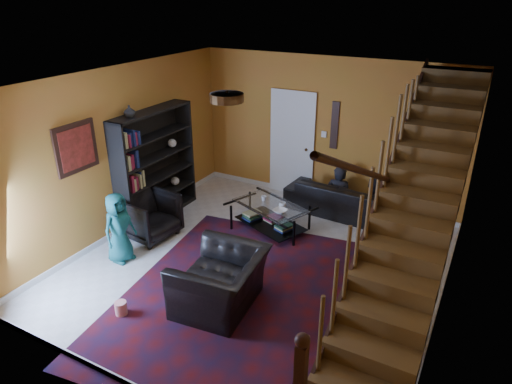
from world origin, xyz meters
TOP-DOWN VIEW (x-y plane):
  - floor at (0.00, 0.00)m, footprint 5.50×5.50m
  - room at (-1.33, 1.33)m, footprint 5.50×5.50m
  - staircase at (2.12, -0.00)m, footprint 0.95×5.02m
  - bookshelf at (-2.40, 0.60)m, footprint 0.35×1.80m
  - door at (-0.70, 2.73)m, footprint 0.82×0.05m
  - framed_picture at (-2.57, -0.90)m, footprint 0.04×0.74m
  - wall_hanging at (0.15, 2.73)m, footprint 0.14×0.03m
  - ceiling_fixture at (0.00, -0.80)m, footprint 0.40×0.40m
  - rug at (0.40, -0.80)m, footprint 4.04×4.48m
  - sofa at (0.53, 2.30)m, footprint 2.12×0.95m
  - armchair_left at (-2.05, -0.08)m, footprint 0.93×0.91m
  - armchair_right at (0.02, -1.10)m, footprint 1.15×1.28m
  - person_adult_a at (0.44, 2.35)m, footprint 0.52×0.36m
  - person_adult_b at (1.08, 2.35)m, footprint 0.67×0.55m
  - person_child at (-1.95, -0.87)m, footprint 0.40×0.57m
  - coffee_table at (-0.35, 1.09)m, footprint 1.43×1.14m
  - cup_a at (-0.13, 1.11)m, footprint 0.14×0.14m
  - cup_b at (-0.54, 1.19)m, footprint 0.12×0.12m
  - bowl at (-0.08, 0.91)m, footprint 0.26×0.26m
  - vase at (-2.41, 0.10)m, footprint 0.18×0.18m
  - popcorn_bucket at (-1.02, -1.89)m, footprint 0.21×0.21m

SIDE VIEW (x-z plane):
  - floor at x=0.00m, z-range 0.00..0.00m
  - rug at x=0.40m, z-range 0.00..0.02m
  - room at x=-1.33m, z-range -2.70..2.80m
  - popcorn_bucket at x=-1.02m, z-range 0.02..0.20m
  - person_adult_b at x=1.08m, z-range -0.45..0.83m
  - person_adult_a at x=0.44m, z-range -0.45..0.92m
  - coffee_table at x=-0.35m, z-range 0.04..0.52m
  - sofa at x=0.53m, z-range 0.00..0.60m
  - armchair_left at x=-2.05m, z-range 0.00..0.77m
  - armchair_right at x=0.02m, z-range 0.00..0.77m
  - bowl at x=-0.08m, z-range 0.48..0.53m
  - cup_b at x=-0.54m, z-range 0.48..0.56m
  - cup_a at x=-0.13m, z-range 0.48..0.57m
  - person_child at x=-1.95m, z-range 0.00..1.13m
  - bookshelf at x=-2.40m, z-range -0.04..1.96m
  - door at x=-0.70m, z-range 0.00..2.05m
  - staircase at x=2.12m, z-range -0.19..2.99m
  - wall_hanging at x=0.15m, z-range 1.10..2.00m
  - framed_picture at x=-2.57m, z-range 1.38..2.12m
  - vase at x=-2.41m, z-range 2.00..2.19m
  - ceiling_fixture at x=0.00m, z-range 2.69..2.79m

